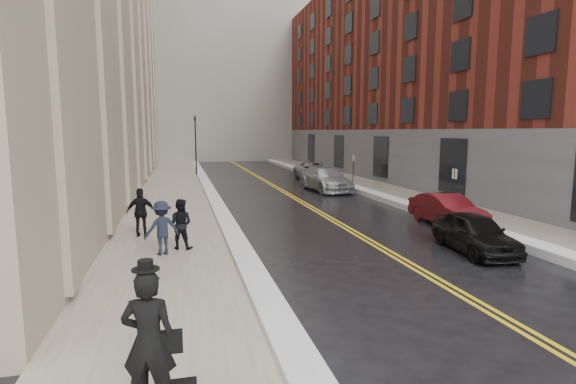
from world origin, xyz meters
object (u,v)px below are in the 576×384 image
car_silver_far (317,171)px  pedestrian_c (141,212)px  car_maroon (447,210)px  car_silver_near (326,179)px  car_black (475,233)px  pedestrian_main (149,342)px  pedestrian_a (180,224)px  pedestrian_b (162,228)px

car_silver_far → pedestrian_c: pedestrian_c is taller
car_maroon → car_silver_near: size_ratio=0.75×
car_black → pedestrian_main: bearing=-139.7°
pedestrian_a → car_black: bearing=-172.2°
car_black → car_silver_near: (0.08, 15.46, 0.13)m
pedestrian_c → car_black: bearing=161.1°
car_maroon → pedestrian_a: (-10.77, -1.79, 0.31)m
pedestrian_c → pedestrian_b: bearing=109.5°
car_maroon → car_black: bearing=-113.3°
car_maroon → pedestrian_c: (-12.12, 0.30, 0.37)m
pedestrian_b → pedestrian_c: 2.77m
pedestrian_c → pedestrian_a: bearing=125.6°
car_silver_near → pedestrian_b: (-9.87, -13.93, 0.21)m
pedestrian_c → pedestrian_main: bearing=97.6°
car_silver_near → pedestrian_c: 15.53m
pedestrian_b → car_silver_far: bearing=-140.0°
car_maroon → pedestrian_c: pedestrian_c is taller
car_black → pedestrian_a: 9.48m
pedestrian_main → car_silver_far: bearing=-99.6°
car_black → pedestrian_a: size_ratio=2.32×
pedestrian_main → pedestrian_c: pedestrian_main is taller
pedestrian_b → pedestrian_c: (-0.80, 2.65, 0.04)m
car_silver_far → pedestrian_c: size_ratio=3.01×
pedestrian_b → car_maroon: bearing=170.8°
car_silver_near → pedestrian_main: 24.00m
pedestrian_a → pedestrian_c: bearing=-36.5°
car_maroon → pedestrian_main: (-11.20, -10.35, 0.48)m
car_black → car_silver_near: bearing=96.3°
car_silver_near → pedestrian_c: pedestrian_c is taller
car_silver_near → pedestrian_b: pedestrian_b is taller
pedestrian_b → pedestrian_c: size_ratio=0.95×
car_maroon → pedestrian_b: 11.57m
car_maroon → pedestrian_b: (-11.32, -2.35, 0.32)m
pedestrian_main → pedestrian_a: pedestrian_main is taller
car_maroon → car_silver_far: bearing=88.9°
car_black → pedestrian_a: pedestrian_a is taller
car_black → car_silver_far: car_silver_far is taller
car_silver_far → pedestrian_c: bearing=-128.2°
car_maroon → pedestrian_c: bearing=176.8°
car_silver_far → pedestrian_main: pedestrian_main is taller
pedestrian_a → pedestrian_b: pedestrian_b is taller
car_silver_near → pedestrian_b: size_ratio=3.21×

